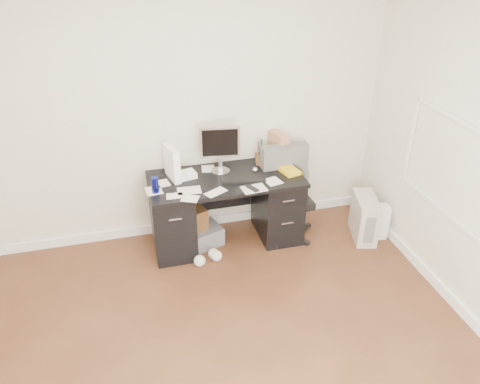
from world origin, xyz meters
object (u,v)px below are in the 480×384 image
object	(u,v)px
office_chair	(288,195)
pc_tower	(364,217)
wicker_basket	(181,225)
keyboard	(243,179)
desk	(226,208)
lcd_monitor	(220,149)

from	to	relation	value
office_chair	pc_tower	world-z (taller)	office_chair
office_chair	wicker_basket	world-z (taller)	office_chair
office_chair	pc_tower	xyz separation A→B (m)	(0.78, -0.22, -0.26)
keyboard	pc_tower	distance (m)	1.38
desk	lcd_monitor	size ratio (longest dim) A/B	3.03
keyboard	lcd_monitor	bearing A→B (deg)	136.88
keyboard	pc_tower	size ratio (longest dim) A/B	0.92
desk	keyboard	bearing A→B (deg)	-31.62
pc_tower	keyboard	bearing A→B (deg)	-174.37
desk	keyboard	world-z (taller)	keyboard
desk	office_chair	bearing A→B (deg)	-6.57
desk	pc_tower	world-z (taller)	desk
desk	wicker_basket	world-z (taller)	desk
desk	keyboard	xyz separation A→B (m)	(0.15, -0.10, 0.36)
desk	wicker_basket	distance (m)	0.50
keyboard	wicker_basket	bearing A→B (deg)	170.67
desk	lcd_monitor	world-z (taller)	lcd_monitor
desk	pc_tower	bearing A→B (deg)	-11.76
office_chair	lcd_monitor	bearing A→B (deg)	161.27
desk	wicker_basket	size ratio (longest dim) A/B	3.57
lcd_monitor	office_chair	distance (m)	0.86
pc_tower	wicker_basket	bearing A→B (deg)	-176.93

